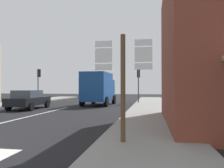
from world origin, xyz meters
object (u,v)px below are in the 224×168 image
Objects in this scene: sedan_far at (29,99)px; delivery_truck at (99,88)px; route_sign_post at (123,79)px; traffic_light_far_left at (39,78)px; traffic_light_far_right at (138,78)px.

delivery_truck is at bearing 44.89° from sedan_far.
route_sign_post reaches higher than sedan_far.
traffic_light_far_left is at bearing 125.19° from route_sign_post.
sedan_far is 12.81m from route_sign_post.
route_sign_post is at bearing -54.81° from traffic_light_far_left.
route_sign_post is at bearing -73.55° from delivery_truck.
route_sign_post reaches higher than delivery_truck.
traffic_light_far_right is at bearing 41.21° from sedan_far.
route_sign_post is at bearing -47.52° from sedan_far.
traffic_light_far_right is (-0.49, 16.53, 0.77)m from route_sign_post.
traffic_light_far_left reaches higher than route_sign_post.
traffic_light_far_left reaches higher than traffic_light_far_right.
route_sign_post is 0.85× the size of traffic_light_far_left.
route_sign_post is (4.11, -13.91, 0.26)m from delivery_truck.
traffic_light_far_right reaches higher than route_sign_post.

